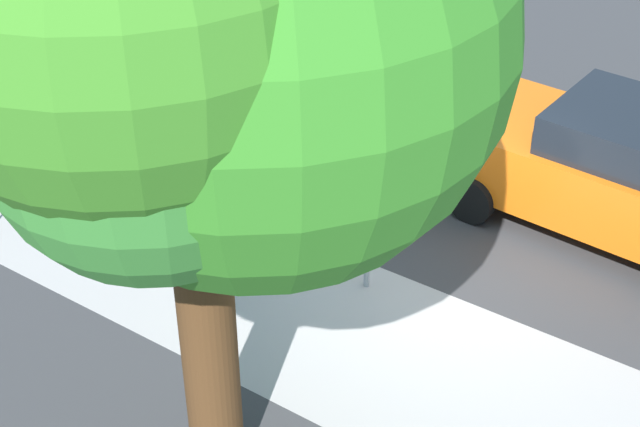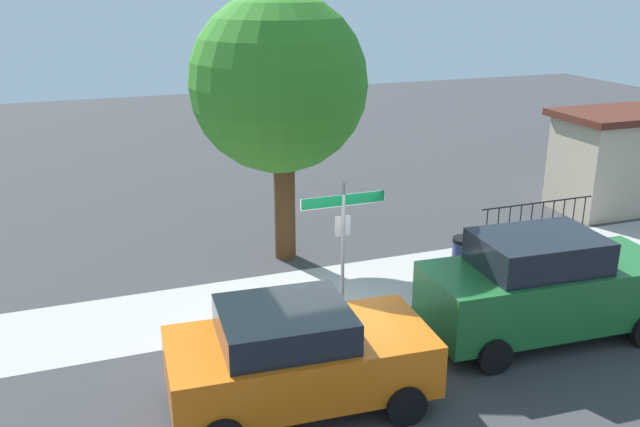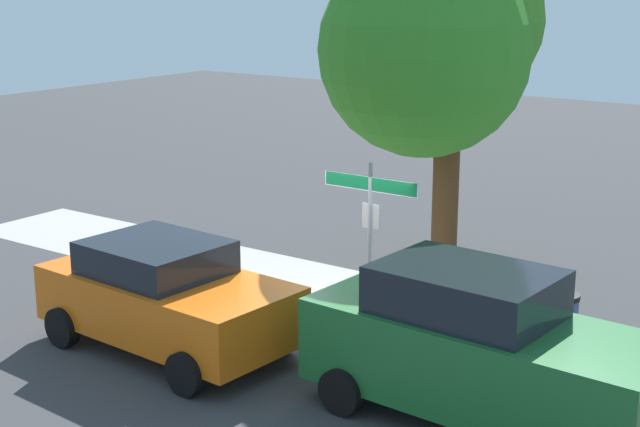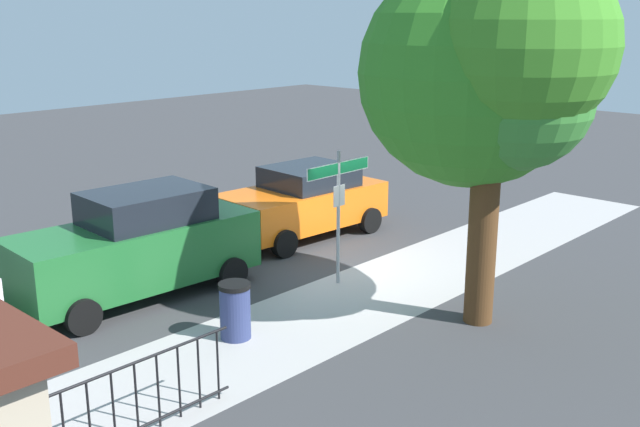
{
  "view_description": "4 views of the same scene",
  "coord_description": "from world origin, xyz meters",
  "px_view_note": "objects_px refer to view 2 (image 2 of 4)",
  "views": [
    {
      "loc": [
        -4.12,
        8.16,
        7.16
      ],
      "look_at": [
        0.55,
        1.24,
        1.49
      ],
      "focal_mm": 53.15,
      "sensor_mm": 36.0,
      "label": 1
    },
    {
      "loc": [
        -4.4,
        -11.46,
        6.48
      ],
      "look_at": [
        0.0,
        0.52,
        2.12
      ],
      "focal_mm": 38.38,
      "sensor_mm": 36.0,
      "label": 2
    },
    {
      "loc": [
        8.48,
        -12.39,
        5.75
      ],
      "look_at": [
        -0.08,
        -0.28,
        1.94
      ],
      "focal_mm": 53.11,
      "sensor_mm": 36.0,
      "label": 3
    },
    {
      "loc": [
        11.14,
        9.88,
        5.35
      ],
      "look_at": [
        0.66,
        0.1,
        1.45
      ],
      "focal_mm": 41.75,
      "sensor_mm": 36.0,
      "label": 4
    }
  ],
  "objects_px": {
    "shade_tree": "(280,78)",
    "car_green": "(545,286)",
    "car_orange": "(297,355)",
    "utility_shed": "(613,160)",
    "trash_bin": "(463,258)",
    "street_sign": "(343,221)"
  },
  "relations": [
    {
      "from": "street_sign",
      "to": "shade_tree",
      "type": "relative_size",
      "value": 0.43
    },
    {
      "from": "street_sign",
      "to": "trash_bin",
      "type": "relative_size",
      "value": 2.79
    },
    {
      "from": "street_sign",
      "to": "shade_tree",
      "type": "xyz_separation_m",
      "value": [
        -0.36,
        2.97,
        2.47
      ]
    },
    {
      "from": "shade_tree",
      "to": "car_green",
      "type": "bearing_deg",
      "value": -56.46
    },
    {
      "from": "car_green",
      "to": "car_orange",
      "type": "bearing_deg",
      "value": -170.85
    },
    {
      "from": "car_orange",
      "to": "utility_shed",
      "type": "relative_size",
      "value": 1.25
    },
    {
      "from": "car_orange",
      "to": "utility_shed",
      "type": "xyz_separation_m",
      "value": [
        11.8,
        6.25,
        0.62
      ]
    },
    {
      "from": "trash_bin",
      "to": "shade_tree",
      "type": "bearing_deg",
      "value": 145.0
    },
    {
      "from": "shade_tree",
      "to": "street_sign",
      "type": "bearing_deg",
      "value": -83.15
    },
    {
      "from": "car_green",
      "to": "shade_tree",
      "type": "bearing_deg",
      "value": 126.84
    },
    {
      "from": "car_orange",
      "to": "trash_bin",
      "type": "relative_size",
      "value": 4.34
    },
    {
      "from": "street_sign",
      "to": "car_orange",
      "type": "distance_m",
      "value": 3.6
    },
    {
      "from": "car_green",
      "to": "trash_bin",
      "type": "height_order",
      "value": "car_green"
    },
    {
      "from": "shade_tree",
      "to": "trash_bin",
      "type": "xyz_separation_m",
      "value": [
        3.52,
        -2.47,
        -3.92
      ]
    },
    {
      "from": "street_sign",
      "to": "car_orange",
      "type": "height_order",
      "value": "street_sign"
    },
    {
      "from": "car_green",
      "to": "utility_shed",
      "type": "xyz_separation_m",
      "value": [
        6.72,
        5.73,
        0.46
      ]
    },
    {
      "from": "utility_shed",
      "to": "trash_bin",
      "type": "height_order",
      "value": "utility_shed"
    },
    {
      "from": "utility_shed",
      "to": "trash_bin",
      "type": "xyz_separation_m",
      "value": [
        -6.71,
        -2.9,
        -1.0
      ]
    },
    {
      "from": "car_orange",
      "to": "trash_bin",
      "type": "xyz_separation_m",
      "value": [
        5.08,
        3.35,
        -0.38
      ]
    },
    {
      "from": "utility_shed",
      "to": "car_green",
      "type": "bearing_deg",
      "value": -139.56
    },
    {
      "from": "shade_tree",
      "to": "car_green",
      "type": "xyz_separation_m",
      "value": [
        3.51,
        -5.3,
        -3.38
      ]
    },
    {
      "from": "shade_tree",
      "to": "utility_shed",
      "type": "distance_m",
      "value": 10.65
    }
  ]
}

